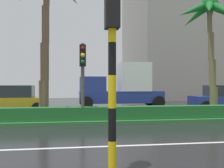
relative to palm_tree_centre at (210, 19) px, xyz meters
The scene contains 7 objects.
palm_tree_centre is the anchor object (origin of this frame).
traffic_signal_median_right 7.64m from the palm_tree_centre, 167.66° to the right, with size 0.28×0.43×3.47m.
traffic_signal_foreground 10.86m from the palm_tree_centre, 129.06° to the right, with size 0.28×0.43×3.91m.
car_in_traffic_third 12.70m from the palm_tree_centre, 159.57° to the left, with size 4.30×2.02×1.72m.
box_truck_lead 8.62m from the palm_tree_centre, 117.65° to the left, with size 6.40×2.64×3.46m.
car_in_traffic_fourth 6.86m from the palm_tree_centre, 52.00° to the left, with size 4.30×2.02×1.72m.
building_far_right 22.21m from the palm_tree_centre, 68.18° to the left, with size 15.46×14.10×17.27m.
Camera 1 is at (5.45, -5.47, 1.77)m, focal length 42.26 mm.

